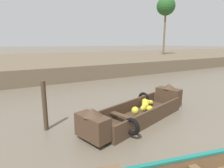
# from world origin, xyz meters

# --- Properties ---
(ground_plane) EXTENTS (300.00, 300.00, 0.00)m
(ground_plane) POSITION_xyz_m (0.00, 10.00, 0.00)
(ground_plane) COLOR #665B4C
(riverbank_strip) EXTENTS (160.00, 20.00, 1.10)m
(riverbank_strip) POSITION_xyz_m (0.00, 22.10, 0.55)
(riverbank_strip) COLOR brown
(riverbank_strip) RESTS_ON ground
(banana_boat) EXTENTS (4.90, 2.58, 0.97)m
(banana_boat) POSITION_xyz_m (-0.07, 4.69, 0.33)
(banana_boat) COLOR #473323
(banana_boat) RESTS_ON ground
(fishing_skiff_distant) EXTENTS (4.47, 3.48, 0.88)m
(fishing_skiff_distant) POSITION_xyz_m (13.67, 15.84, 0.31)
(fishing_skiff_distant) COLOR brown
(fishing_skiff_distant) RESTS_ON ground
(palm_tree_near) EXTENTS (2.47, 2.47, 7.72)m
(palm_tree_near) POSITION_xyz_m (15.77, 19.51, 7.50)
(palm_tree_near) COLOR brown
(palm_tree_near) RESTS_ON riverbank_strip
(mooring_post) EXTENTS (0.14, 0.14, 1.58)m
(mooring_post) POSITION_xyz_m (-3.14, 5.48, 0.79)
(mooring_post) COLOR #423323
(mooring_post) RESTS_ON ground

